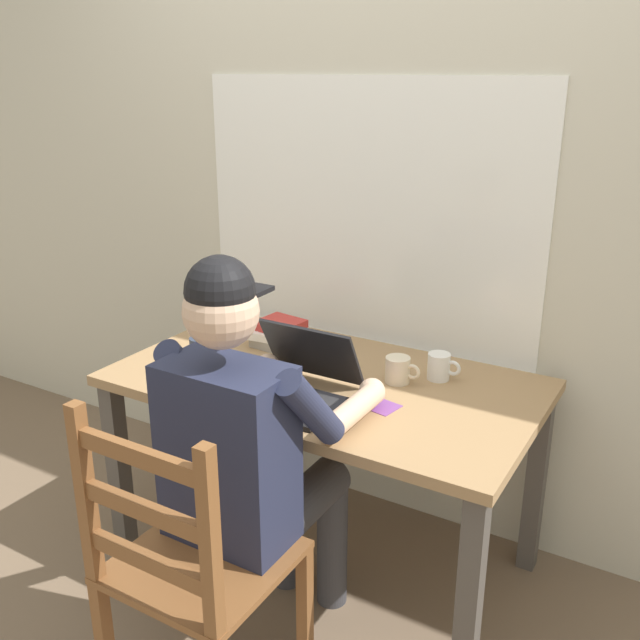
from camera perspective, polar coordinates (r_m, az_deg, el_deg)
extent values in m
plane|color=brown|center=(2.72, 0.35, -18.61)|extent=(8.00, 8.00, 0.00)
cube|color=beige|center=(2.58, 5.75, 10.97)|extent=(6.00, 0.04, 2.60)
cube|color=white|center=(2.62, 3.57, 8.45)|extent=(1.35, 0.01, 0.97)
cube|color=beige|center=(2.76, 3.30, -1.89)|extent=(1.41, 0.06, 0.04)
cube|color=#9E7A51|center=(2.35, 0.39, -5.06)|extent=(1.38, 0.78, 0.03)
cube|color=#4C4742|center=(2.65, -15.86, -11.63)|extent=(0.06, 0.06, 0.68)
cube|color=#4C4742|center=(2.07, 11.90, -21.38)|extent=(0.06, 0.06, 0.68)
cube|color=#4C4742|center=(3.09, -6.83, -6.31)|extent=(0.06, 0.06, 0.68)
cube|color=#4C4742|center=(2.60, 16.95, -12.38)|extent=(0.06, 0.06, 0.68)
cube|color=#232842|center=(1.90, -7.41, -10.61)|extent=(0.34, 0.20, 0.50)
sphere|color=#DBB293|center=(1.74, -7.97, 0.71)|extent=(0.19, 0.19, 0.19)
sphere|color=black|center=(1.72, -8.05, 2.35)|extent=(0.17, 0.17, 0.17)
cube|color=black|center=(1.79, -6.34, 2.48)|extent=(0.13, 0.10, 0.01)
cylinder|color=#38383D|center=(2.22, -5.78, -13.39)|extent=(0.13, 0.40, 0.13)
cylinder|color=#38383D|center=(2.13, -1.73, -14.80)|extent=(0.13, 0.40, 0.13)
cylinder|color=#38383D|center=(2.49, -2.77, -15.92)|extent=(0.10, 0.10, 0.48)
cylinder|color=#38383D|center=(2.41, 0.99, -17.20)|extent=(0.10, 0.10, 0.48)
cylinder|color=#232842|center=(2.02, -10.54, -4.40)|extent=(0.10, 0.25, 0.26)
cylinder|color=#DBB293|center=(2.22, -6.51, -4.85)|extent=(0.07, 0.28, 0.07)
sphere|color=#DBB293|center=(2.32, -4.24, -3.69)|extent=(0.08, 0.08, 0.08)
cylinder|color=#232842|center=(1.80, -0.75, -7.11)|extent=(0.10, 0.25, 0.26)
cylinder|color=#DBB293|center=(2.02, 2.67, -7.26)|extent=(0.07, 0.28, 0.07)
sphere|color=#DBB293|center=(2.14, 4.21, -5.73)|extent=(0.08, 0.08, 0.08)
cube|color=brown|center=(1.97, -9.31, -18.63)|extent=(0.42, 0.42, 0.02)
cube|color=brown|center=(2.16, -1.22, -22.75)|extent=(0.04, 0.04, 0.46)
cube|color=brown|center=(2.33, -9.66, -19.26)|extent=(0.04, 0.04, 0.46)
cube|color=brown|center=(1.61, -8.83, -17.43)|extent=(0.04, 0.04, 0.48)
cube|color=brown|center=(1.84, -18.33, -13.12)|extent=(0.04, 0.04, 0.48)
cube|color=brown|center=(1.79, -13.62, -18.36)|extent=(0.36, 0.02, 0.04)
cube|color=brown|center=(1.71, -14.00, -14.63)|extent=(0.36, 0.02, 0.04)
cube|color=brown|center=(1.63, -14.41, -10.54)|extent=(0.36, 0.02, 0.04)
cube|color=black|center=(2.17, -2.96, -6.60)|extent=(0.33, 0.23, 0.02)
cube|color=#2B2B2D|center=(2.16, -2.97, -6.38)|extent=(0.29, 0.17, 0.00)
cube|color=black|center=(2.25, -0.68, -2.60)|extent=(0.33, 0.11, 0.20)
cube|color=silver|center=(2.25, -0.68, -2.60)|extent=(0.29, 0.09, 0.17)
ellipsoid|color=black|center=(2.04, 2.00, -8.03)|extent=(0.06, 0.10, 0.03)
cylinder|color=beige|center=(2.31, 6.26, -4.00)|extent=(0.08, 0.08, 0.09)
torus|color=beige|center=(2.29, 7.45, -4.15)|extent=(0.05, 0.01, 0.05)
cylinder|color=#2D384C|center=(2.50, -9.58, -2.34)|extent=(0.07, 0.07, 0.09)
torus|color=#2D384C|center=(2.47, -8.70, -2.48)|extent=(0.05, 0.01, 0.05)
cylinder|color=white|center=(2.35, 9.53, -3.70)|extent=(0.07, 0.07, 0.09)
torus|color=white|center=(2.34, 10.65, -3.83)|extent=(0.05, 0.01, 0.05)
cube|color=gray|center=(2.61, -3.58, -1.72)|extent=(0.16, 0.15, 0.03)
cube|color=white|center=(2.60, -3.43, -1.06)|extent=(0.20, 0.17, 0.03)
cube|color=#BC332D|center=(2.60, -3.29, -0.38)|extent=(0.17, 0.17, 0.03)
cube|color=silver|center=(2.35, -6.94, -4.59)|extent=(0.24, 0.20, 0.02)
cube|color=#7A4293|center=(2.17, 4.60, -6.81)|extent=(0.14, 0.11, 0.00)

